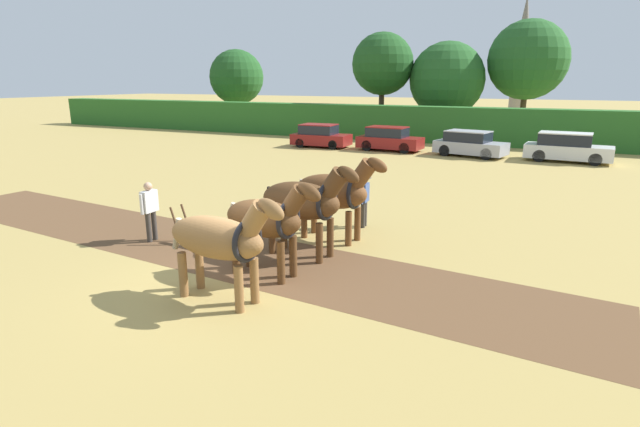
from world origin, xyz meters
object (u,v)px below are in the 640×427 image
tree_far_left (237,77)px  draft_horse_lead_left (220,239)px  farmer_at_plow (150,207)px  parked_car_center (567,148)px  tree_left (383,64)px  church_spire (522,53)px  parked_car_center_left (470,144)px  draft_horse_trail_left (304,201)px  draft_horse_lead_right (267,219)px  parked_car_far_left (320,136)px  draft_horse_trail_right (335,191)px  plow (203,235)px  parked_car_left (389,139)px  tree_center_left (447,80)px  tree_center (528,60)px  farmer_beside_team (364,197)px

tree_far_left → draft_horse_lead_left: 40.67m
farmer_at_plow → parked_car_center: farmer_at_plow is taller
tree_left → church_spire: bearing=75.0°
parked_car_center_left → draft_horse_trail_left: bearing=-80.3°
draft_horse_lead_left → draft_horse_lead_right: draft_horse_lead_right is taller
church_spire → parked_car_center_left: (1.01, -40.17, -6.95)m
draft_horse_lead_right → parked_car_far_left: (-8.89, 21.03, -0.62)m
draft_horse_trail_left → draft_horse_trail_right: size_ratio=0.99×
farmer_at_plow → parked_car_center: bearing=62.4°
tree_far_left → church_spire: bearing=52.1°
draft_horse_lead_left → draft_horse_trail_right: size_ratio=1.01×
draft_horse_trail_right → parked_car_far_left: 20.12m
draft_horse_trail_left → plow: (-2.79, -0.56, -1.12)m
tree_far_left → parked_car_center_left: (23.93, -10.76, -3.89)m
parked_car_left → parked_car_center_left: (5.03, -0.22, -0.01)m
tree_far_left → parked_car_center: tree_far_left is taller
farmer_at_plow → parked_car_center_left: 20.95m
tree_center_left → tree_center: 6.13m
tree_center_left → draft_horse_lead_left: bearing=-84.9°
farmer_at_plow → parked_car_center: size_ratio=0.37×
farmer_beside_team → parked_car_center_left: bearing=83.8°
tree_center → tree_center_left: bearing=-166.3°
parked_car_left → tree_left: bearing=115.1°
tree_center_left → parked_car_far_left: tree_center_left is taller
draft_horse_lead_left → farmer_beside_team: size_ratio=1.81×
tree_left → plow: 31.18m
tree_far_left → parked_car_left: bearing=-29.1°
parked_car_far_left → farmer_at_plow: bearing=-79.6°
farmer_beside_team → parked_car_center: (5.46, 16.66, -0.18)m
draft_horse_trail_left → farmer_at_plow: 4.49m
tree_far_left → farmer_at_plow: 36.51m
farmer_at_plow → draft_horse_lead_right: bearing=-11.2°
farmer_at_plow → parked_car_center: 22.97m
church_spire → draft_horse_trail_left: 60.02m
draft_horse_trail_left → parked_car_far_left: draft_horse_trail_left is taller
draft_horse_lead_right → draft_horse_trail_left: size_ratio=0.92×
draft_horse_lead_left → farmer_at_plow: size_ratio=1.76×
church_spire → draft_horse_trail_right: church_spire is taller
farmer_at_plow → draft_horse_lead_left: bearing=-30.2°
draft_horse_lead_right → farmer_at_plow: bearing=174.3°
farmer_at_plow → tree_far_left: bearing=120.1°
farmer_beside_team → parked_car_far_left: farmer_beside_team is taller
draft_horse_lead_left → draft_horse_lead_right: size_ratio=1.11×
parked_car_left → draft_horse_trail_left: bearing=-74.7°
parked_car_far_left → draft_horse_trail_left: bearing=-67.6°
draft_horse_trail_left → parked_car_far_left: 21.47m
tree_far_left → tree_center_left: 19.92m
parked_car_far_left → draft_horse_lead_right: bearing=-69.6°
tree_center_left → tree_left: bearing=-165.5°
tree_center_left → draft_horse_trail_left: (3.29, -30.96, -2.94)m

